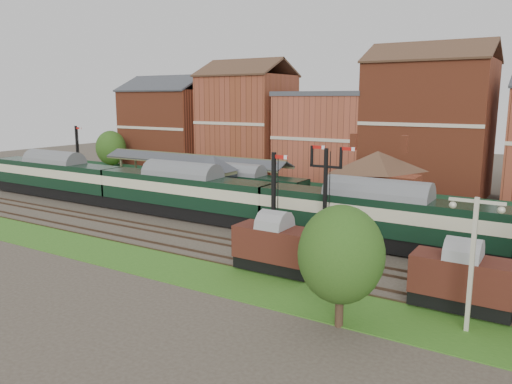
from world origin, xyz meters
The scene contains 20 objects.
ground centered at (0.00, 0.00, 0.00)m, with size 160.00×160.00×0.00m, color #473D33.
grass_back centered at (0.00, 16.00, 0.03)m, with size 90.00×4.50×0.06m, color #2D6619.
grass_front centered at (0.00, -12.00, 0.03)m, with size 90.00×5.00×0.06m, color #2D6619.
fence centered at (0.00, 18.00, 0.75)m, with size 90.00×0.12×1.50m, color #193823.
platform centered at (-5.00, 9.75, 0.50)m, with size 55.00×3.40×1.00m, color #2D2D2D.
signal_box centered at (-3.00, 3.25, 3.19)m, with size 5.40×5.40×6.00m.
brick_hut centered at (5.00, 3.25, 1.20)m, with size 3.20×2.64×2.94m.
station_building centered at (12.00, 9.75, 3.96)m, with size 8.10×8.10×5.90m.
canopy centered at (-11.00, 9.75, 4.58)m, with size 26.00×3.89×4.08m.
semaphore_bracket centered at (12.04, -2.50, 4.63)m, with size 3.60×0.25×8.18m.
semaphore_platform_end centered at (-29.98, 8.00, 4.16)m, with size 1.23×0.25×8.00m.
semaphore_siding centered at (10.02, -7.00, 4.16)m, with size 1.23×0.25×8.00m.
yard_lamp centered at (24.00, -11.50, 3.99)m, with size 2.60×0.22×7.00m.
town_backdrop centered at (-0.18, 25.00, 7.00)m, with size 69.00×10.00×16.00m.
dmu_train centered at (-4.43, 0.00, 2.65)m, with size 59.26×3.11×4.55m.
platform_railcar centered at (-2.83, 6.50, 2.33)m, with size 17.22×2.72×3.97m.
goods_van_a centered at (11.24, -9.00, 1.90)m, with size 5.47×2.37×3.32m.
goods_van_b centered at (23.21, -9.00, 1.87)m, with size 5.35×2.32×3.25m.
tree_far centered at (18.23, -14.39, 3.91)m, with size 4.43×4.43×6.47m.
tree_back centered at (-32.80, 16.54, 4.10)m, with size 4.64×4.64×6.78m.
Camera 1 is at (27.42, -37.33, 11.74)m, focal length 35.00 mm.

